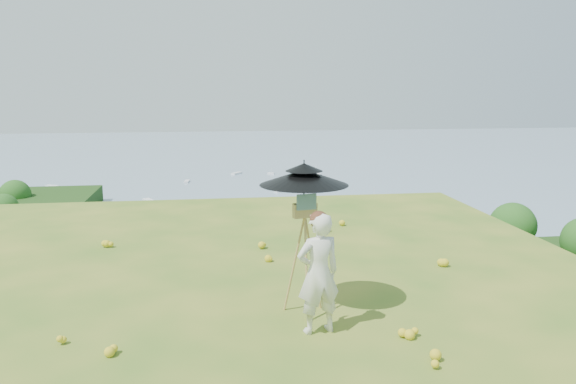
{
  "coord_description": "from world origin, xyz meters",
  "views": [
    {
      "loc": [
        0.4,
        -8.25,
        3.05
      ],
      "look_at": [
        1.72,
        1.25,
        1.23
      ],
      "focal_mm": 35.0,
      "sensor_mm": 36.0,
      "label": 1
    }
  ],
  "objects": [
    {
      "name": "harbor_town",
      "position": [
        0.0,
        75.0,
        -29.5
      ],
      "size": [
        110.0,
        22.0,
        5.0
      ],
      "primitive_type": null,
      "color": "silver",
      "rests_on": "shoreline_tier"
    },
    {
      "name": "sun_umbrella",
      "position": [
        1.6,
        -1.11,
        1.74
      ],
      "size": [
        1.55,
        1.55,
        0.73
      ],
      "primitive_type": null,
      "rotation": [
        0.0,
        0.0,
        0.41
      ],
      "color": "black",
      "rests_on": "field_easel"
    },
    {
      "name": "slope_trees",
      "position": [
        0.0,
        35.0,
        -15.0
      ],
      "size": [
        110.0,
        50.0,
        6.0
      ],
      "primitive_type": null,
      "color": "#235519",
      "rests_on": "forest_slope"
    },
    {
      "name": "ground",
      "position": [
        0.0,
        0.0,
        0.0
      ],
      "size": [
        14.0,
        14.0,
        0.0
      ],
      "primitive_type": "plane",
      "color": "#3C6B1E",
      "rests_on": "ground"
    },
    {
      "name": "painter",
      "position": [
        1.68,
        -1.75,
        0.77
      ],
      "size": [
        0.63,
        0.49,
        1.54
      ],
      "primitive_type": "imported",
      "rotation": [
        0.0,
        0.0,
        3.38
      ],
      "color": "silver",
      "rests_on": "ground"
    },
    {
      "name": "field_easel",
      "position": [
        1.61,
        -1.14,
        0.83
      ],
      "size": [
        0.74,
        0.74,
        1.67
      ],
      "primitive_type": null,
      "rotation": [
        0.0,
        0.0,
        0.2
      ],
      "color": "olive",
      "rests_on": "ground"
    },
    {
      "name": "bay_water",
      "position": [
        0.0,
        240.0,
        -34.0
      ],
      "size": [
        700.0,
        700.0,
        0.0
      ],
      "primitive_type": "plane",
      "color": "#7292A3",
      "rests_on": "ground"
    },
    {
      "name": "wildflowers",
      "position": [
        0.0,
        0.25,
        0.06
      ],
      "size": [
        10.0,
        10.5,
        0.12
      ],
      "primitive_type": null,
      "color": "gold",
      "rests_on": "ground"
    },
    {
      "name": "painter_cap",
      "position": [
        1.68,
        -1.75,
        1.5
      ],
      "size": [
        0.27,
        0.3,
        0.1
      ],
      "primitive_type": null,
      "rotation": [
        0.0,
        0.0,
        0.23
      ],
      "color": "#E07D7B",
      "rests_on": "painter"
    },
    {
      "name": "moored_boats",
      "position": [
        -12.5,
        161.0,
        -33.65
      ],
      "size": [
        140.0,
        140.0,
        0.7
      ],
      "primitive_type": null,
      "color": "white",
      "rests_on": "bay_water"
    },
    {
      "name": "shoreline_tier",
      "position": [
        0.0,
        75.0,
        -36.0
      ],
      "size": [
        170.0,
        28.0,
        8.0
      ],
      "primitive_type": "cube",
      "color": "#6C6857",
      "rests_on": "bay_water"
    }
  ]
}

